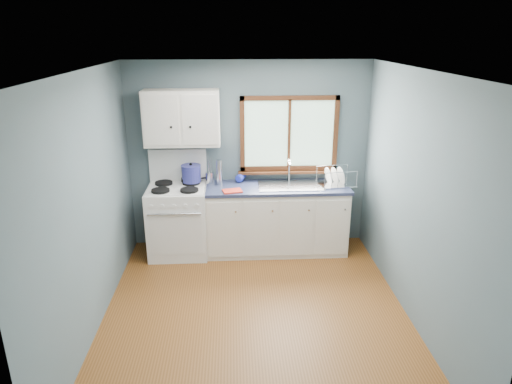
{
  "coord_description": "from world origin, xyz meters",
  "views": [
    {
      "loc": [
        -0.21,
        -4.14,
        2.83
      ],
      "look_at": [
        0.05,
        0.9,
        1.05
      ],
      "focal_mm": 32.0,
      "sensor_mm": 36.0,
      "label": 1
    }
  ],
  "objects_px": {
    "base_cabinets": "(276,222)",
    "stockpot": "(191,173)",
    "sink": "(290,190)",
    "utensil_crock": "(210,177)",
    "thermos": "(219,172)",
    "dish_rack": "(335,180)",
    "skillet": "(190,179)",
    "gas_range": "(178,219)"
  },
  "relations": [
    {
      "from": "base_cabinets",
      "to": "stockpot",
      "type": "xyz_separation_m",
      "value": [
        -1.12,
        0.13,
        0.66
      ]
    },
    {
      "from": "utensil_crock",
      "to": "gas_range",
      "type": "bearing_deg",
      "value": -154.87
    },
    {
      "from": "skillet",
      "to": "dish_rack",
      "type": "distance_m",
      "value": 1.92
    },
    {
      "from": "base_cabinets",
      "to": "utensil_crock",
      "type": "distance_m",
      "value": 1.07
    },
    {
      "from": "utensil_crock",
      "to": "base_cabinets",
      "type": "bearing_deg",
      "value": -11.53
    },
    {
      "from": "gas_range",
      "to": "stockpot",
      "type": "distance_m",
      "value": 0.63
    },
    {
      "from": "gas_range",
      "to": "thermos",
      "type": "relative_size",
      "value": 4.1
    },
    {
      "from": "sink",
      "to": "skillet",
      "type": "bearing_deg",
      "value": 173.78
    },
    {
      "from": "stockpot",
      "to": "thermos",
      "type": "xyz_separation_m",
      "value": [
        0.37,
        -0.02,
        0.01
      ]
    },
    {
      "from": "sink",
      "to": "dish_rack",
      "type": "xyz_separation_m",
      "value": [
        0.6,
        0.02,
        0.12
      ]
    },
    {
      "from": "base_cabinets",
      "to": "stockpot",
      "type": "bearing_deg",
      "value": 173.42
    },
    {
      "from": "utensil_crock",
      "to": "dish_rack",
      "type": "relative_size",
      "value": 0.74
    },
    {
      "from": "base_cabinets",
      "to": "utensil_crock",
      "type": "relative_size",
      "value": 4.96
    },
    {
      "from": "skillet",
      "to": "stockpot",
      "type": "xyz_separation_m",
      "value": [
        0.02,
        -0.01,
        0.09
      ]
    },
    {
      "from": "base_cabinets",
      "to": "stockpot",
      "type": "relative_size",
      "value": 5.57
    },
    {
      "from": "base_cabinets",
      "to": "sink",
      "type": "xyz_separation_m",
      "value": [
        0.18,
        -0.0,
        0.45
      ]
    },
    {
      "from": "skillet",
      "to": "base_cabinets",
      "type": "bearing_deg",
      "value": -23.36
    },
    {
      "from": "skillet",
      "to": "stockpot",
      "type": "height_order",
      "value": "stockpot"
    },
    {
      "from": "utensil_crock",
      "to": "sink",
      "type": "bearing_deg",
      "value": -9.64
    },
    {
      "from": "gas_range",
      "to": "base_cabinets",
      "type": "xyz_separation_m",
      "value": [
        1.31,
        0.02,
        -0.08
      ]
    },
    {
      "from": "gas_range",
      "to": "skillet",
      "type": "distance_m",
      "value": 0.54
    },
    {
      "from": "sink",
      "to": "stockpot",
      "type": "bearing_deg",
      "value": 174.31
    },
    {
      "from": "skillet",
      "to": "sink",
      "type": "bearing_deg",
      "value": -22.4
    },
    {
      "from": "gas_range",
      "to": "sink",
      "type": "distance_m",
      "value": 1.53
    },
    {
      "from": "gas_range",
      "to": "base_cabinets",
      "type": "distance_m",
      "value": 1.31
    },
    {
      "from": "dish_rack",
      "to": "gas_range",
      "type": "bearing_deg",
      "value": 172.47
    },
    {
      "from": "base_cabinets",
      "to": "sink",
      "type": "relative_size",
      "value": 2.2
    },
    {
      "from": "skillet",
      "to": "dish_rack",
      "type": "xyz_separation_m",
      "value": [
        1.91,
        -0.12,
        -0.0
      ]
    },
    {
      "from": "base_cabinets",
      "to": "thermos",
      "type": "relative_size",
      "value": 5.58
    },
    {
      "from": "sink",
      "to": "utensil_crock",
      "type": "xyz_separation_m",
      "value": [
        -1.06,
        0.18,
        0.14
      ]
    },
    {
      "from": "stockpot",
      "to": "thermos",
      "type": "bearing_deg",
      "value": -2.49
    },
    {
      "from": "base_cabinets",
      "to": "dish_rack",
      "type": "xyz_separation_m",
      "value": [
        0.78,
        0.02,
        0.57
      ]
    },
    {
      "from": "sink",
      "to": "skillet",
      "type": "distance_m",
      "value": 1.33
    },
    {
      "from": "skillet",
      "to": "utensil_crock",
      "type": "relative_size",
      "value": 1.0
    },
    {
      "from": "gas_range",
      "to": "utensil_crock",
      "type": "xyz_separation_m",
      "value": [
        0.42,
        0.2,
        0.5
      ]
    },
    {
      "from": "sink",
      "to": "dish_rack",
      "type": "height_order",
      "value": "sink"
    },
    {
      "from": "base_cabinets",
      "to": "utensil_crock",
      "type": "height_order",
      "value": "utensil_crock"
    },
    {
      "from": "gas_range",
      "to": "skillet",
      "type": "relative_size",
      "value": 3.65
    },
    {
      "from": "base_cabinets",
      "to": "skillet",
      "type": "bearing_deg",
      "value": 172.82
    },
    {
      "from": "stockpot",
      "to": "skillet",
      "type": "bearing_deg",
      "value": 140.26
    },
    {
      "from": "gas_range",
      "to": "utensil_crock",
      "type": "relative_size",
      "value": 3.65
    },
    {
      "from": "gas_range",
      "to": "skillet",
      "type": "xyz_separation_m",
      "value": [
        0.17,
        0.16,
        0.49
      ]
    }
  ]
}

